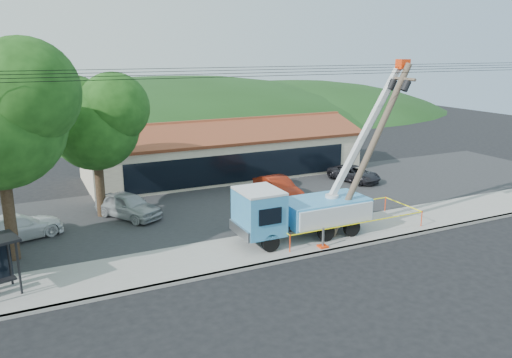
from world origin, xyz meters
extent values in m
plane|color=black|center=(0.00, 0.00, 0.00)|extent=(120.00, 120.00, 0.00)
cube|color=gray|center=(0.00, 2.10, 0.07)|extent=(60.00, 0.25, 0.15)
cube|color=gray|center=(0.00, 4.00, 0.07)|extent=(60.00, 4.00, 0.15)
cube|color=#28282B|center=(0.00, 12.00, 0.05)|extent=(60.00, 12.00, 0.10)
cube|color=#BFAD97|center=(4.00, 20.00, 1.70)|extent=(22.00, 8.00, 3.40)
cube|color=black|center=(4.00, 15.98, 1.43)|extent=(18.04, 0.08, 2.21)
cube|color=brown|center=(4.00, 18.00, 3.90)|extent=(22.50, 4.53, 1.52)
cube|color=brown|center=(4.00, 22.00, 3.90)|extent=(22.50, 4.53, 1.52)
cube|color=brown|center=(4.00, 20.00, 4.55)|extent=(22.50, 0.30, 0.25)
cylinder|color=#332316|center=(-12.00, 8.00, 2.53)|extent=(0.56, 0.56, 5.06)
sphere|color=#153A0F|center=(-10.74, 7.16, 8.28)|extent=(5.04, 5.04, 5.04)
cylinder|color=#332316|center=(-7.00, 13.00, 2.09)|extent=(0.56, 0.56, 4.18)
sphere|color=#153A0F|center=(-7.00, 13.00, 5.70)|extent=(5.25, 5.25, 5.25)
sphere|color=#153A0F|center=(-8.05, 13.70, 6.65)|extent=(4.20, 4.20, 4.20)
sphere|color=#153A0F|center=(-5.95, 12.30, 6.84)|extent=(4.20, 4.20, 4.20)
ellipsoid|color=#1A3A15|center=(10.00, 55.00, 0.00)|extent=(89.60, 64.00, 32.00)
ellipsoid|color=#1A3A15|center=(30.00, 55.00, 0.00)|extent=(72.80, 52.00, 26.00)
cylinder|color=black|center=(0.00, 3.10, 8.99)|extent=(60.00, 0.02, 0.02)
cylinder|color=black|center=(0.00, 3.60, 9.11)|extent=(60.00, 0.02, 0.02)
cylinder|color=black|center=(0.00, 4.10, 9.23)|extent=(60.00, 0.02, 0.02)
cylinder|color=black|center=(0.00, 4.50, 9.35)|extent=(60.00, 0.02, 0.02)
cylinder|color=black|center=(-0.20, 3.25, 0.63)|extent=(0.95, 0.32, 0.95)
cylinder|color=black|center=(-0.20, 5.46, 0.63)|extent=(0.95, 0.32, 0.95)
cylinder|color=black|center=(3.18, 3.25, 0.63)|extent=(0.95, 0.32, 0.95)
cylinder|color=black|center=(3.18, 5.46, 0.63)|extent=(0.95, 0.32, 0.95)
cylinder|color=black|center=(4.86, 3.25, 0.63)|extent=(0.95, 0.32, 0.95)
cylinder|color=black|center=(4.86, 5.46, 0.63)|extent=(0.95, 0.32, 0.95)
cube|color=black|center=(2.54, 4.35, 0.90)|extent=(6.96, 1.05, 0.26)
cube|color=#3A8DD0|center=(-0.30, 4.35, 1.95)|extent=(2.11, 2.53, 2.21)
cube|color=silver|center=(-0.30, 4.35, 3.11)|extent=(2.11, 2.53, 0.13)
cube|color=black|center=(-1.30, 4.35, 2.11)|extent=(0.08, 1.90, 0.95)
cube|color=gray|center=(-1.41, 4.35, 1.11)|extent=(0.16, 2.42, 0.53)
cube|color=#3A8DD0|center=(3.70, 4.35, 1.53)|extent=(4.85, 2.53, 1.26)
cylinder|color=silver|center=(4.23, 4.35, 2.00)|extent=(0.74, 0.74, 0.63)
cube|color=silver|center=(6.34, 4.35, 5.83)|extent=(4.48, 0.30, 7.27)
cube|color=gray|center=(6.66, 4.35, 6.09)|extent=(2.70, 0.19, 4.37)
cube|color=#FF3A0D|center=(8.45, 4.14, 9.39)|extent=(0.63, 0.53, 0.53)
cube|color=#FF3A0D|center=(2.54, 2.56, 0.20)|extent=(0.47, 0.47, 0.08)
cube|color=#FF3A0D|center=(5.28, 6.15, 0.20)|extent=(0.47, 0.47, 0.08)
cylinder|color=brown|center=(6.14, 3.65, 4.77)|extent=(4.94, 0.35, 9.39)
cube|color=brown|center=(8.05, 3.65, 8.59)|extent=(0.18, 1.99, 0.18)
cylinder|color=black|center=(7.83, 4.20, 8.26)|extent=(0.60, 0.40, 0.67)
cylinder|color=black|center=(7.83, 3.10, 8.26)|extent=(0.60, 0.40, 0.67)
cylinder|color=black|center=(-11.77, 3.77, 1.34)|extent=(0.12, 0.12, 2.38)
cylinder|color=black|center=(-12.12, 4.91, 1.34)|extent=(0.12, 0.12, 2.38)
cylinder|color=#FF3A0D|center=(0.69, 2.77, 0.62)|extent=(0.06, 0.06, 0.94)
cylinder|color=#FF3A0D|center=(9.48, 2.77, 0.62)|extent=(0.06, 0.06, 0.94)
cylinder|color=#FF3A0D|center=(9.48, 5.98, 0.62)|extent=(0.06, 0.06, 0.94)
cylinder|color=#FF3A0D|center=(0.69, 5.98, 0.62)|extent=(0.06, 0.06, 0.94)
cube|color=#FFF40D|center=(5.08, 2.77, 1.05)|extent=(8.79, 0.01, 0.06)
cube|color=#FFF40D|center=(9.48, 4.38, 1.05)|extent=(0.01, 3.21, 0.06)
cube|color=#FFF40D|center=(5.08, 5.98, 1.05)|extent=(8.79, 0.01, 0.06)
cube|color=#FFF40D|center=(0.69, 4.38, 1.05)|extent=(0.01, 3.21, 0.06)
imported|color=#A6AAAD|center=(-5.57, 11.93, 0.00)|extent=(3.94, 4.87, 1.56)
imported|color=maroon|center=(4.58, 11.38, 0.00)|extent=(1.82, 4.69, 1.52)
imported|color=white|center=(-11.86, 10.82, 0.00)|extent=(5.32, 3.41, 1.44)
imported|color=black|center=(12.28, 13.07, 0.00)|extent=(3.06, 4.73, 1.21)
camera|label=1|loc=(-11.14, -17.85, 10.19)|focal=35.00mm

